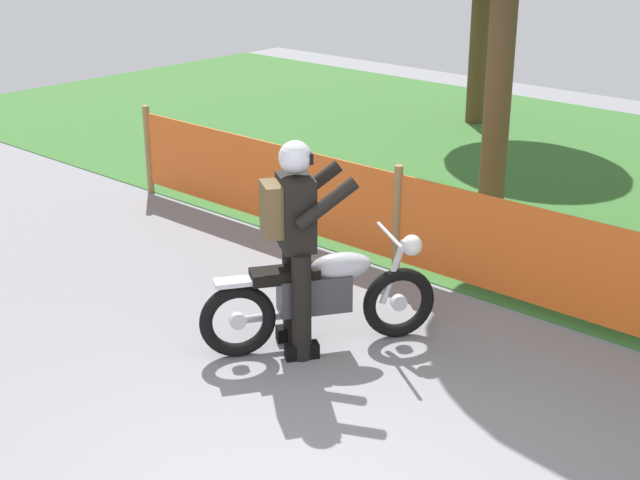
{
  "coord_description": "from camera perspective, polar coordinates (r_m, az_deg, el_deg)",
  "views": [
    {
      "loc": [
        2.92,
        -3.2,
        3.37
      ],
      "look_at": [
        -1.38,
        1.59,
        0.9
      ],
      "focal_mm": 50.99,
      "sensor_mm": 36.0,
      "label": 1
    }
  ],
  "objects": [
    {
      "name": "barrier_fence",
      "position": [
        7.58,
        16.04,
        -1.79
      ],
      "size": [
        11.16,
        0.08,
        1.05
      ],
      "color": "#997547",
      "rests_on": "ground"
    },
    {
      "name": "motorcycle_lead",
      "position": [
        7.08,
        0.09,
        -3.49
      ],
      "size": [
        1.13,
        1.64,
        0.9
      ],
      "rotation": [
        0.0,
        0.0,
        0.99
      ],
      "color": "black",
      "rests_on": "ground"
    },
    {
      "name": "rider_lead",
      "position": [
        6.84,
        -1.58,
        0.25
      ],
      "size": [
        0.72,
        0.79,
        1.69
      ],
      "rotation": [
        0.0,
        0.0,
        0.99
      ],
      "color": "black",
      "rests_on": "ground"
    }
  ]
}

